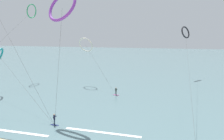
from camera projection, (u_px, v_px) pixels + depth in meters
sea_water at (155, 59)px, 117.73m from camera, size 400.00×200.00×0.08m
surfer_magenta at (116, 92)px, 44.55m from camera, size 1.40×0.73×1.70m
surfer_navy at (54, 120)px, 29.50m from camera, size 1.40×0.73×1.70m
kite_violet at (62, 6)px, 31.76m from camera, size 6.00×7.13×19.51m
kite_charcoal at (185, 32)px, 62.60m from camera, size 3.49×47.04×15.58m
kite_ivory at (86, 45)px, 53.56m from camera, size 12.47×9.39×12.24m
kite_emerald at (31, 11)px, 59.36m from camera, size 1.66×29.72×21.60m
wave_crest_mid at (19, 133)px, 27.34m from camera, size 8.79×0.82×0.12m
wave_crest_far at (102, 133)px, 27.32m from camera, size 10.35×0.75×0.12m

